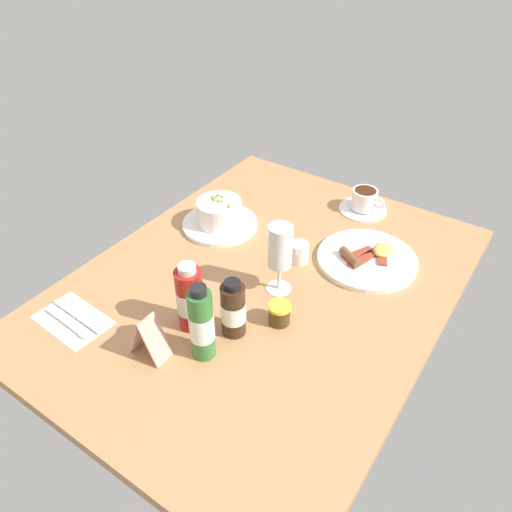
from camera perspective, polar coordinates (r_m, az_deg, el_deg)
ground_plane at (r=123.83cm, az=0.80°, el=-3.47°), size 110.00×84.00×3.00cm
porridge_bowl at (r=140.60cm, az=-4.23°, el=4.77°), size 21.50×21.50×8.84cm
cutlery_setting at (r=119.84cm, az=-20.28°, el=-6.99°), size 12.12×17.67×0.90cm
coffee_cup at (r=151.32cm, az=12.37°, el=6.15°), size 14.19×14.19×6.70cm
creamer_jug at (r=128.00cm, az=4.98°, el=0.43°), size 5.98×4.96×5.94cm
wine_glass at (r=113.40cm, az=2.78°, el=0.76°), size 6.17×6.17×18.20cm
jam_jar at (r=110.94cm, az=2.71°, el=-6.64°), size 5.12×5.12×5.11cm
sauce_bottle_green at (r=100.71cm, az=-6.30°, el=-7.84°), size 5.11×5.11×18.53cm
sauce_bottle_red at (r=107.61cm, az=-7.60°, el=-4.88°), size 6.01×6.01×16.90cm
sauce_bottle_brown at (r=106.14cm, az=-2.64°, el=-6.18°), size 5.48×5.48×14.33cm
breakfast_plate at (r=131.70cm, az=12.74°, el=-0.29°), size 25.87×25.87×3.70cm
menu_card at (r=105.00cm, az=-12.28°, el=-9.05°), size 4.86×8.11×10.22cm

